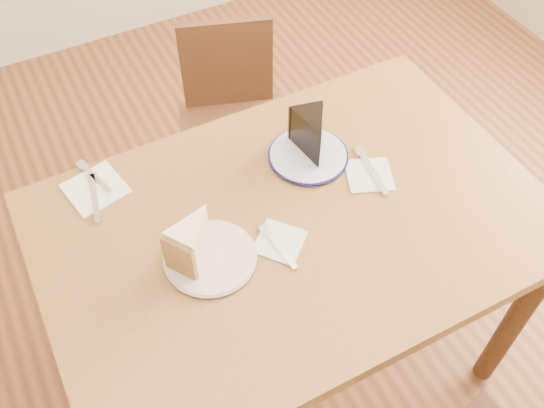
% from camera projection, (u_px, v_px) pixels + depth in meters
% --- Properties ---
extents(ground, '(4.00, 4.00, 0.00)m').
position_uv_depth(ground, '(289.00, 356.00, 2.02)').
color(ground, '#492513').
rests_on(ground, ground).
extents(table, '(1.20, 0.80, 0.75)m').
position_uv_depth(table, '(294.00, 243.00, 1.52)').
color(table, brown).
rests_on(table, ground).
extents(chair_far, '(0.47, 0.47, 0.75)m').
position_uv_depth(chair_far, '(233.00, 123.00, 2.13)').
color(chair_far, '#361C10').
rests_on(chair_far, ground).
extents(plate_cream, '(0.20, 0.20, 0.01)m').
position_uv_depth(plate_cream, '(211.00, 258.00, 1.36)').
color(plate_cream, silver).
rests_on(plate_cream, table).
extents(plate_navy, '(0.20, 0.20, 0.01)m').
position_uv_depth(plate_navy, '(308.00, 156.00, 1.56)').
color(plate_navy, white).
rests_on(plate_navy, table).
extents(carrot_cake, '(0.13, 0.12, 0.10)m').
position_uv_depth(carrot_cake, '(195.00, 239.00, 1.32)').
color(carrot_cake, beige).
rests_on(carrot_cake, plate_cream).
extents(chocolate_cake, '(0.11, 0.14, 0.10)m').
position_uv_depth(chocolate_cake, '(313.00, 138.00, 1.53)').
color(chocolate_cake, black).
rests_on(chocolate_cake, plate_navy).
extents(napkin_cream, '(0.15, 0.15, 0.00)m').
position_uv_depth(napkin_cream, '(280.00, 242.00, 1.40)').
color(napkin_cream, white).
rests_on(napkin_cream, table).
extents(napkin_navy, '(0.15, 0.15, 0.00)m').
position_uv_depth(napkin_navy, '(369.00, 175.00, 1.53)').
color(napkin_navy, white).
rests_on(napkin_navy, table).
extents(napkin_spare, '(0.16, 0.16, 0.00)m').
position_uv_depth(napkin_spare, '(95.00, 189.00, 1.50)').
color(napkin_spare, white).
rests_on(napkin_spare, table).
extents(fork_cream, '(0.03, 0.14, 0.00)m').
position_uv_depth(fork_cream, '(279.00, 247.00, 1.38)').
color(fork_cream, silver).
rests_on(fork_cream, napkin_cream).
extents(knife_navy, '(0.04, 0.17, 0.00)m').
position_uv_depth(knife_navy, '(372.00, 171.00, 1.53)').
color(knife_navy, silver).
rests_on(knife_navy, napkin_navy).
extents(fork_spare, '(0.05, 0.14, 0.00)m').
position_uv_depth(fork_spare, '(95.00, 177.00, 1.52)').
color(fork_spare, silver).
rests_on(fork_spare, napkin_spare).
extents(knife_spare, '(0.05, 0.16, 0.00)m').
position_uv_depth(knife_spare, '(95.00, 198.00, 1.47)').
color(knife_spare, silver).
rests_on(knife_spare, napkin_spare).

